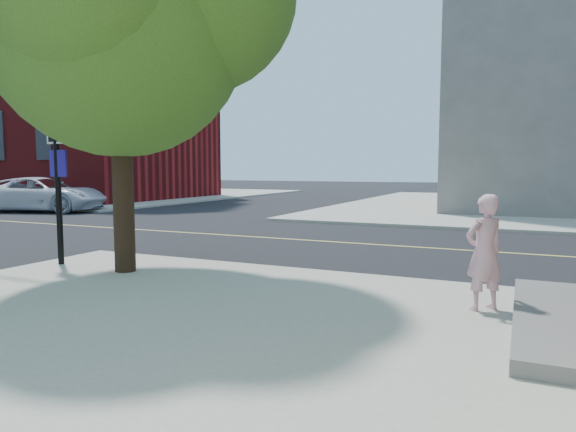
% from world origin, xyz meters
% --- Properties ---
extents(ground, '(140.00, 140.00, 0.00)m').
position_xyz_m(ground, '(0.00, 0.00, 0.00)').
color(ground, black).
rests_on(ground, ground).
extents(road_ew, '(140.00, 9.00, 0.01)m').
position_xyz_m(road_ew, '(0.00, 4.50, 0.01)').
color(road_ew, black).
rests_on(road_ew, ground).
extents(sidewalk_nw, '(26.00, 25.00, 0.12)m').
position_xyz_m(sidewalk_nw, '(-23.00, 21.50, 0.06)').
color(sidewalk_nw, '#A4A292').
rests_on(sidewalk_nw, ground).
extents(church, '(15.20, 12.00, 14.40)m').
position_xyz_m(church, '(-20.00, 18.00, 7.18)').
color(church, maroon).
rests_on(church, sidewalk_nw).
extents(office_block, '(12.00, 14.08, 18.00)m').
position_xyz_m(office_block, '(-32.00, 21.98, 9.12)').
color(office_block, '#30201A').
rests_on(office_block, sidewalk_nw).
extents(man_on_phone, '(0.72, 0.70, 1.66)m').
position_xyz_m(man_on_phone, '(7.99, -1.75, 0.95)').
color(man_on_phone, '#DBA1AE').
rests_on(man_on_phone, sidewalk_se).
extents(car_a, '(6.74, 4.67, 1.71)m').
position_xyz_m(car_a, '(-13.12, 8.45, 0.86)').
color(car_a, silver).
rests_on(car_a, ground).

